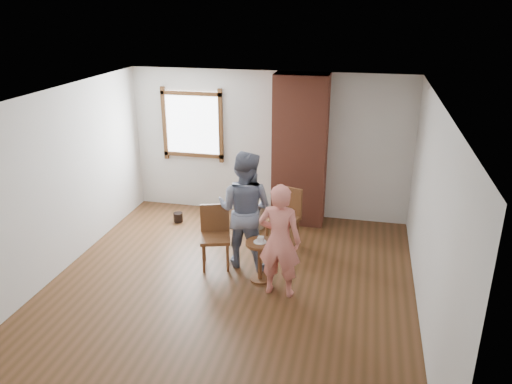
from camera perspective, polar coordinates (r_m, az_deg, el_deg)
ground at (r=6.97m, az=-3.21°, el=-11.06°), size 5.50×5.50×0.00m
room_shell at (r=6.77m, az=-2.59°, el=4.81°), size 5.04×5.52×2.62m
brick_chimney at (r=8.58m, az=5.05°, el=4.71°), size 0.90×0.50×2.60m
stoneware_crock at (r=8.66m, az=-0.13°, el=-2.64°), size 0.43×0.43×0.44m
dark_pot at (r=9.02m, az=-8.89°, el=-2.87°), size 0.19×0.19×0.17m
dining_chair_left at (r=7.37m, az=-4.69°, el=-4.64°), size 0.53×0.53×0.92m
dining_chair_right at (r=7.90m, az=3.34°, el=-2.58°), size 0.57×0.57×0.96m
side_table at (r=6.97m, az=0.45°, el=-7.18°), size 0.40×0.40×0.60m
cake_plate at (r=6.88m, az=0.46°, el=-5.71°), size 0.18×0.18×0.01m
cake_slice at (r=6.86m, az=0.54°, el=-5.46°), size 0.08×0.07×0.06m
man at (r=7.21m, az=-1.29°, el=-2.00°), size 0.94×0.78×1.75m
person_pink at (r=6.52m, az=2.71°, el=-5.57°), size 0.60×0.41×1.57m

